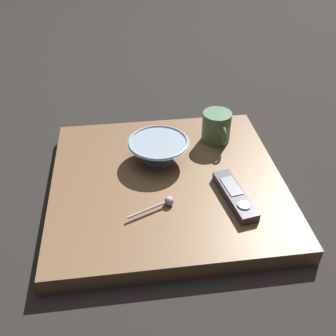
% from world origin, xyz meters
% --- Properties ---
extents(ground_plane, '(6.00, 6.00, 0.00)m').
position_xyz_m(ground_plane, '(0.00, 0.00, 0.00)').
color(ground_plane, black).
extents(table, '(0.57, 0.60, 0.05)m').
position_xyz_m(table, '(0.00, 0.00, 0.02)').
color(table, brown).
rests_on(table, ground).
extents(cereal_bowl, '(0.17, 0.17, 0.06)m').
position_xyz_m(cereal_bowl, '(-0.08, -0.01, 0.08)').
color(cereal_bowl, '#8C9EAD').
rests_on(cereal_bowl, table).
extents(coffee_mug, '(0.12, 0.08, 0.09)m').
position_xyz_m(coffee_mug, '(-0.15, 0.16, 0.09)').
color(coffee_mug, '#4C724C').
rests_on(coffee_mug, table).
extents(teaspoon, '(0.06, 0.11, 0.02)m').
position_xyz_m(teaspoon, '(0.11, -0.02, 0.06)').
color(teaspoon, '#A3A5B2').
rests_on(teaspoon, table).
extents(tv_remote_near, '(0.18, 0.07, 0.03)m').
position_xyz_m(tv_remote_near, '(0.10, 0.15, 0.06)').
color(tv_remote_near, '#38383D').
rests_on(tv_remote_near, table).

